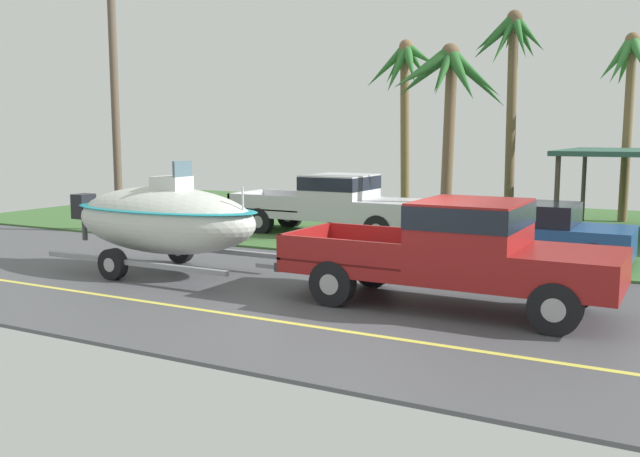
% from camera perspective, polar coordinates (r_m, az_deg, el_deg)
% --- Properties ---
extents(ground, '(36.00, 22.00, 0.11)m').
position_cam_1_polar(ground, '(20.23, 14.75, -1.01)').
color(ground, '#4C4C51').
extents(pickup_truck_towing, '(5.89, 2.05, 1.86)m').
position_cam_1_polar(pickup_truck_towing, '(12.12, 11.93, -1.65)').
color(pickup_truck_towing, maroon).
rests_on(pickup_truck_towing, ground).
extents(boat_on_trailer, '(5.81, 2.36, 2.41)m').
position_cam_1_polar(boat_on_trailer, '(15.34, -12.56, 0.74)').
color(boat_on_trailer, gray).
rests_on(boat_on_trailer, ground).
extents(parked_pickup_background, '(6.00, 2.00, 1.79)m').
position_cam_1_polar(parked_pickup_background, '(20.35, 1.52, 2.19)').
color(parked_pickup_background, silver).
rests_on(parked_pickup_background, ground).
extents(parked_sedan_near, '(4.53, 1.93, 1.38)m').
position_cam_1_polar(parked_sedan_near, '(17.14, 16.42, -0.30)').
color(parked_sedan_near, '#234C89').
rests_on(parked_sedan_near, ground).
extents(palm_tree_near_left, '(2.38, 2.72, 6.22)m').
position_cam_1_polar(palm_tree_near_left, '(25.46, 23.86, 11.18)').
color(palm_tree_near_left, brown).
rests_on(palm_tree_near_left, ground).
extents(palm_tree_near_right, '(2.77, 2.69, 7.00)m').
position_cam_1_polar(palm_tree_near_right, '(24.76, 15.11, 13.07)').
color(palm_tree_near_right, brown).
rests_on(palm_tree_near_right, ground).
extents(palm_tree_mid, '(3.09, 2.64, 5.34)m').
position_cam_1_polar(palm_tree_mid, '(19.37, 10.49, 11.16)').
color(palm_tree_mid, brown).
rests_on(palm_tree_mid, ground).
extents(palm_tree_far_left, '(2.87, 3.21, 6.39)m').
position_cam_1_polar(palm_tree_far_left, '(26.60, 6.85, 11.80)').
color(palm_tree_far_left, brown).
rests_on(palm_tree_far_left, ground).
extents(utility_pole, '(0.24, 1.80, 8.09)m').
position_cam_1_polar(utility_pole, '(22.08, -16.31, 10.60)').
color(utility_pole, brown).
rests_on(utility_pole, ground).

